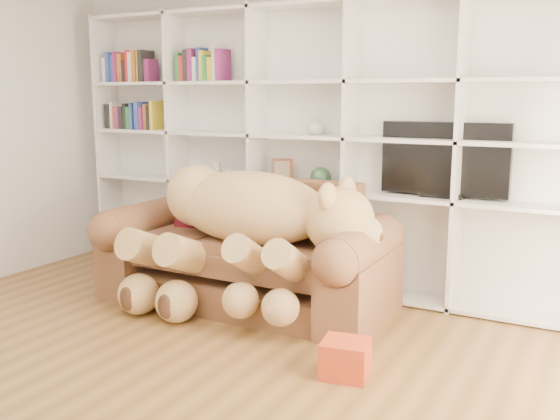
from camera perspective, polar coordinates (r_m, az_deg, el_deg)
The scene contains 14 objects.
floor at distance 3.78m, azimuth -14.48°, elevation -15.70°, with size 5.00×5.00×0.00m, color brown.
wall_back at distance 5.49m, azimuth 2.99°, elevation 7.39°, with size 5.00×0.02×2.70m, color white.
bookshelf at distance 5.48m, azimuth 0.07°, elevation 6.94°, with size 4.43×0.35×2.40m.
sofa at distance 4.98m, azimuth -3.06°, elevation -4.40°, with size 2.31×1.00×0.97m.
teddy_bear at distance 4.69m, azimuth -3.22°, elevation -1.22°, with size 1.90×1.00×1.10m.
throw_pillow at distance 5.32m, azimuth -6.99°, elevation 0.40°, with size 0.45×0.15×0.45m, color #5A0F20.
gift_box at distance 3.81m, azimuth 6.00°, elevation -13.34°, with size 0.27×0.25×0.22m, color #BC3A19.
tv at distance 4.96m, azimuth 14.82°, elevation 4.40°, with size 0.98×0.18×0.58m.
picture_frame at distance 5.43m, azimuth 0.24°, elevation 3.55°, with size 0.18×0.03×0.23m, color brown.
green_vase at distance 5.28m, azimuth 3.74°, elevation 2.95°, with size 0.18×0.18×0.18m, color #2A5232.
figurine_tall at distance 5.80m, azimuth -5.82°, elevation 3.59°, with size 0.09×0.09×0.18m, color silver.
figurine_short at distance 5.74m, azimuth -5.00°, elevation 3.24°, with size 0.07×0.07×0.12m, color silver.
snow_globe at distance 5.71m, azimuth -4.52°, elevation 3.30°, with size 0.13×0.13×0.13m, color silver.
shelf_vase at distance 5.26m, azimuth 3.27°, elevation 7.77°, with size 0.16×0.16×0.17m, color beige.
Camera 1 is at (2.36, -2.44, 1.65)m, focal length 40.00 mm.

